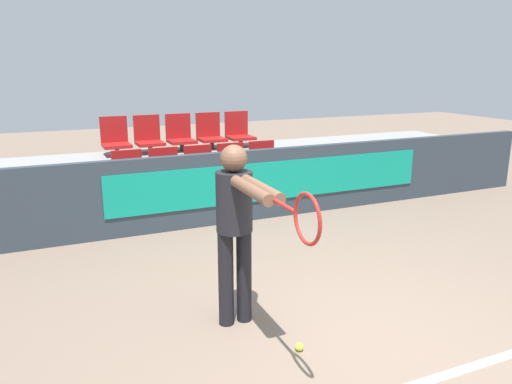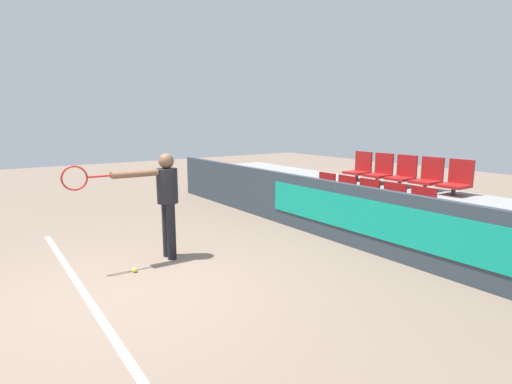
# 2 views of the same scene
# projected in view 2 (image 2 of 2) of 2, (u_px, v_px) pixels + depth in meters

# --- Properties ---
(ground_plane) EXTENTS (30.00, 30.00, 0.00)m
(ground_plane) POSITION_uv_depth(u_px,v_px,m) (132.00, 288.00, 4.85)
(ground_plane) COLOR #7A6656
(court_baseline) EXTENTS (6.06, 0.08, 0.01)m
(court_baseline) POSITION_uv_depth(u_px,v_px,m) (88.00, 299.00, 4.56)
(court_baseline) COLOR white
(court_baseline) RESTS_ON ground
(barrier_wall) EXTENTS (11.12, 0.14, 1.01)m
(barrier_wall) POSITION_uv_depth(u_px,v_px,m) (336.00, 211.00, 6.70)
(barrier_wall) COLOR #2D3842
(barrier_wall) RESTS_ON ground
(bleacher_tier_front) EXTENTS (10.72, 1.08, 0.38)m
(bleacher_tier_front) POSITION_uv_depth(u_px,v_px,m) (359.00, 224.00, 7.13)
(bleacher_tier_front) COLOR gray
(bleacher_tier_front) RESTS_ON ground
(bleacher_tier_middle) EXTENTS (10.72, 1.08, 0.75)m
(bleacher_tier_middle) POSITION_uv_depth(u_px,v_px,m) (396.00, 206.00, 7.71)
(bleacher_tier_middle) COLOR gray
(bleacher_tier_middle) RESTS_ON ground
(stadium_chair_0) EXTENTS (0.43, 0.44, 0.60)m
(stadium_chair_0) POSITION_uv_depth(u_px,v_px,m) (323.00, 190.00, 7.99)
(stadium_chair_0) COLOR #333333
(stadium_chair_0) RESTS_ON bleacher_tier_front
(stadium_chair_1) EXTENTS (0.43, 0.44, 0.60)m
(stadium_chair_1) POSITION_uv_depth(u_px,v_px,m) (343.00, 194.00, 7.56)
(stadium_chair_1) COLOR #333333
(stadium_chair_1) RESTS_ON bleacher_tier_front
(stadium_chair_2) EXTENTS (0.43, 0.44, 0.60)m
(stadium_chair_2) POSITION_uv_depth(u_px,v_px,m) (365.00, 199.00, 7.13)
(stadium_chair_2) COLOR #333333
(stadium_chair_2) RESTS_ON bleacher_tier_front
(stadium_chair_3) EXTENTS (0.43, 0.44, 0.60)m
(stadium_chair_3) POSITION_uv_depth(u_px,v_px,m) (390.00, 204.00, 6.71)
(stadium_chair_3) COLOR #333333
(stadium_chair_3) RESTS_ON bleacher_tier_front
(stadium_chair_4) EXTENTS (0.43, 0.44, 0.60)m
(stadium_chair_4) POSITION_uv_depth(u_px,v_px,m) (418.00, 209.00, 6.28)
(stadium_chair_4) COLOR #333333
(stadium_chair_4) RESTS_ON bleacher_tier_front
(stadium_chair_5) EXTENTS (0.43, 0.44, 0.60)m
(stadium_chair_5) POSITION_uv_depth(u_px,v_px,m) (360.00, 168.00, 8.53)
(stadium_chair_5) COLOR #333333
(stadium_chair_5) RESTS_ON bleacher_tier_middle
(stadium_chair_6) EXTENTS (0.43, 0.44, 0.60)m
(stadium_chair_6) POSITION_uv_depth(u_px,v_px,m) (380.00, 171.00, 8.11)
(stadium_chair_6) COLOR #333333
(stadium_chair_6) RESTS_ON bleacher_tier_middle
(stadium_chair_7) EXTENTS (0.43, 0.44, 0.60)m
(stadium_chair_7) POSITION_uv_depth(u_px,v_px,m) (403.00, 173.00, 7.68)
(stadium_chair_7) COLOR #333333
(stadium_chair_7) RESTS_ON bleacher_tier_middle
(stadium_chair_8) EXTENTS (0.43, 0.44, 0.60)m
(stadium_chair_8) POSITION_uv_depth(u_px,v_px,m) (428.00, 176.00, 7.25)
(stadium_chair_8) COLOR #333333
(stadium_chair_8) RESTS_ON bleacher_tier_middle
(stadium_chair_9) EXTENTS (0.43, 0.44, 0.60)m
(stadium_chair_9) POSITION_uv_depth(u_px,v_px,m) (457.00, 180.00, 6.83)
(stadium_chair_9) COLOR #333333
(stadium_chair_9) RESTS_ON bleacher_tier_middle
(tennis_player) EXTENTS (0.30, 1.54, 1.55)m
(tennis_player) POSITION_uv_depth(u_px,v_px,m) (162.00, 195.00, 5.74)
(tennis_player) COLOR black
(tennis_player) RESTS_ON ground
(tennis_ball) EXTENTS (0.07, 0.07, 0.07)m
(tennis_ball) POSITION_uv_depth(u_px,v_px,m) (135.00, 270.00, 5.36)
(tennis_ball) COLOR #CCDB33
(tennis_ball) RESTS_ON ground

